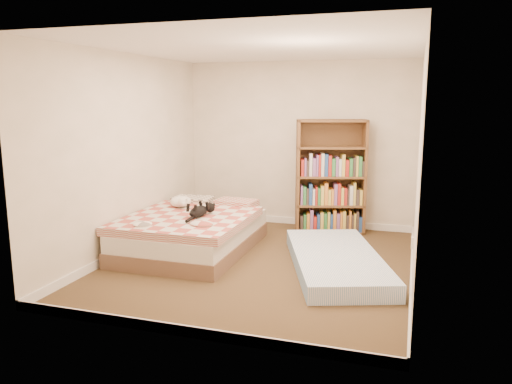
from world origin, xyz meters
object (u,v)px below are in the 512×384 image
(bed, at_px, (194,231))
(white_dog, at_px, (181,201))
(black_cat, at_px, (200,211))
(floor_mattress, at_px, (336,261))
(bookshelf, at_px, (330,193))

(bed, xyz_separation_m, white_dog, (-0.31, 0.29, 0.32))
(black_cat, height_order, white_dog, same)
(floor_mattress, distance_m, white_dog, 2.30)
(bed, distance_m, white_dog, 0.53)
(floor_mattress, bearing_deg, bookshelf, 82.48)
(bed, relative_size, floor_mattress, 0.97)
(bookshelf, relative_size, black_cat, 2.46)
(black_cat, bearing_deg, floor_mattress, 17.11)
(bookshelf, bearing_deg, floor_mattress, -94.28)
(floor_mattress, relative_size, white_dog, 6.06)
(bed, height_order, floor_mattress, bed)
(bookshelf, xyz_separation_m, white_dog, (-1.86, -1.12, -0.03))
(bookshelf, distance_m, white_dog, 2.17)
(bookshelf, distance_m, black_cat, 2.08)
(bed, bearing_deg, floor_mattress, -6.00)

